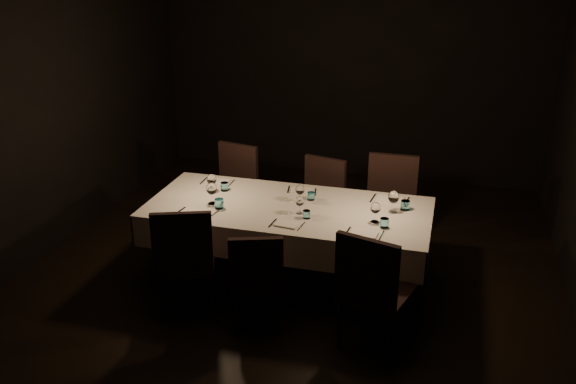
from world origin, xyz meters
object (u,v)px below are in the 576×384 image
(chair_near_center, at_px, (256,276))
(chair_near_right, at_px, (372,288))
(dining_table, at_px, (288,214))
(chair_far_right, at_px, (390,203))
(chair_near_left, at_px, (185,257))
(chair_far_left, at_px, (233,186))
(chair_far_center, at_px, (320,199))

(chair_near_center, height_order, chair_near_right, chair_near_right)
(dining_table, xyz_separation_m, chair_far_right, (0.83, 0.80, -0.13))
(chair_near_left, xyz_separation_m, chair_near_center, (0.64, -0.05, -0.06))
(dining_table, relative_size, chair_far_right, 2.47)
(chair_near_left, bearing_deg, dining_table, -152.59)
(dining_table, height_order, chair_near_left, chair_near_left)
(chair_far_right, bearing_deg, chair_near_center, -119.01)
(chair_near_left, xyz_separation_m, chair_far_right, (1.50, 1.55, 0.01))
(dining_table, distance_m, chair_near_left, 1.02)
(chair_near_left, distance_m, chair_far_left, 1.62)
(chair_far_left, relative_size, chair_far_center, 1.04)
(chair_near_right, bearing_deg, chair_far_left, -28.10)
(chair_near_center, bearing_deg, chair_near_right, 159.35)
(chair_near_center, relative_size, chair_far_right, 0.86)
(chair_near_right, relative_size, chair_far_left, 1.04)
(chair_near_center, height_order, chair_far_left, chair_far_left)
(chair_far_center, bearing_deg, chair_near_right, -50.85)
(chair_near_center, height_order, chair_far_center, chair_far_center)
(chair_near_left, xyz_separation_m, chair_near_right, (1.56, -0.09, 0.01))
(chair_near_right, distance_m, chair_far_right, 1.64)
(chair_far_center, bearing_deg, chair_far_left, -169.62)
(chair_near_right, height_order, chair_far_center, chair_near_right)
(chair_far_center, bearing_deg, dining_table, -84.18)
(chair_near_right, relative_size, chair_far_right, 0.99)
(chair_near_left, relative_size, chair_far_left, 1.03)
(chair_near_center, bearing_deg, chair_far_center, -114.21)
(chair_far_left, bearing_deg, chair_far_right, 10.20)
(chair_near_center, relative_size, chair_far_left, 0.90)
(chair_near_right, bearing_deg, dining_table, -27.03)
(chair_far_right, bearing_deg, dining_table, -136.63)
(chair_far_left, bearing_deg, chair_near_left, -71.61)
(chair_near_center, distance_m, chair_far_left, 1.85)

